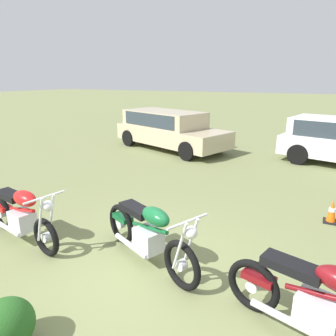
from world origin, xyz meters
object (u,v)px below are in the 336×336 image
motorcycle_maroon (319,303)px  motorcycle_red (22,215)px  car_beige (168,127)px  shrub_low (4,327)px  motorcycle_green (148,234)px  traffic_cone (332,212)px

motorcycle_maroon → motorcycle_red: bearing=-165.5°
car_beige → shrub_low: car_beige is taller
motorcycle_green → motorcycle_maroon: same height
traffic_cone → shrub_low: 5.47m
motorcycle_green → motorcycle_maroon: bearing=12.3°
motorcycle_maroon → car_beige: size_ratio=0.40×
motorcycle_green → motorcycle_maroon: (2.23, -0.46, 0.00)m
motorcycle_green → motorcycle_maroon: 2.27m
traffic_cone → motorcycle_maroon: bearing=-93.2°
motorcycle_red → motorcycle_maroon: (4.38, -0.07, 0.00)m
motorcycle_red → motorcycle_green: size_ratio=1.00×
motorcycle_green → traffic_cone: motorcycle_green is taller
car_beige → shrub_low: 9.42m
motorcycle_green → traffic_cone: (2.40, 2.70, -0.27)m
car_beige → motorcycle_maroon: bearing=-34.5°
motorcycle_maroon → shrub_low: 3.12m
car_beige → shrub_low: (2.74, -8.99, -0.57)m
motorcycle_red → motorcycle_green: (2.15, 0.39, 0.00)m
motorcycle_green → car_beige: bearing=138.6°
traffic_cone → motorcycle_green: bearing=-131.7°
motorcycle_green → motorcycle_red: bearing=-145.7°
motorcycle_maroon → shrub_low: bearing=-136.4°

